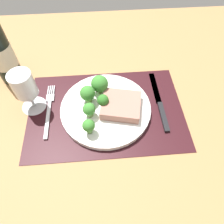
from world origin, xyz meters
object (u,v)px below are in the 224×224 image
Objects in this scene: plate at (106,108)px; knife at (160,104)px; steak at (121,105)px; fork at (49,109)px; wine_bottle at (0,52)px; wine_glass at (25,87)px.

plate is 16.43cm from knife.
steak is at bearing -170.82° from knife.
fork is at bearing 173.94° from steak.
wine_bottle is (-46.35, 15.66, 9.98)cm from knife.
wine_bottle is at bearing 123.79° from wine_glass.
knife is 1.74× the size of wine_glass.
wine_bottle is 15.52cm from wine_glass.
steak is 38.97cm from wine_bottle.
steak is 0.56× the size of fork.
wine_glass reaches higher than fork.
wine_bottle is at bearing 164.09° from knife.
fork is at bearing -178.78° from knife.
knife is at bearing -18.66° from wine_bottle.
wine_glass reaches higher than knife.
knife is at bearing -4.33° from wine_glass.
wine_glass is (-4.58, 1.97, 8.07)cm from fork.
knife is (16.41, 0.53, -0.50)cm from plate.
wine_glass is at bearing 170.98° from plate.
wine_glass reaches higher than plate.
wine_glass is at bearing 170.69° from steak.
plate is 35.34cm from wine_bottle.
wine_bottle is at bearing 151.60° from plate.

